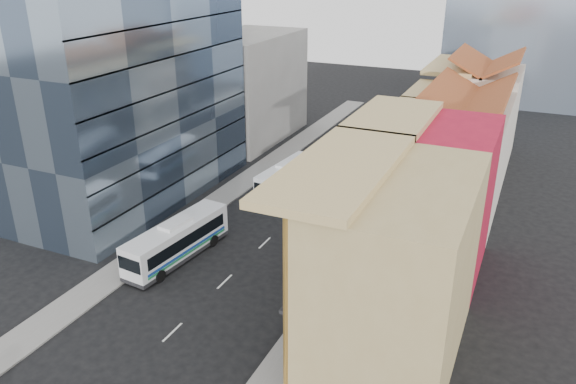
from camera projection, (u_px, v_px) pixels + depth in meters
The scene contains 13 objects.
ground at pixel (164, 341), 37.28m from camera, with size 200.00×200.00×0.00m, color black.
sidewalk_right at pixel (379, 228), 52.44m from camera, with size 3.00×90.00×0.15m, color slate.
sidewalk_left at pixel (222, 197), 58.90m from camera, with size 3.00×90.00×0.15m, color slate.
shophouse_tan at pixel (396, 273), 33.79m from camera, with size 8.00×14.00×12.00m, color tan.
shophouse_red at pixel (435, 199), 43.83m from camera, with size 8.00×10.00×12.00m, color #AD132B.
shophouse_cream_near at pixel (453, 171), 52.18m from camera, with size 8.00×9.00×10.00m, color beige.
shophouse_cream_mid at pixel (467, 144), 59.72m from camera, with size 8.00×9.00×10.00m, color beige.
shophouse_cream_far at pixel (480, 115), 68.31m from camera, with size 8.00×12.00×11.00m, color beige.
office_tower at pixel (122, 52), 53.75m from camera, with size 12.00×26.00×30.00m, color #3F4E63.
office_block_far at pixel (247, 87), 75.77m from camera, with size 10.00×18.00×14.00m, color gray.
bus_left_near at pixel (177, 240), 46.71m from camera, with size 2.55×10.90×3.50m, color silver, non-canonical shape.
bus_left_far at pixel (286, 176), 60.58m from camera, with size 2.28×9.71×3.12m, color white, non-canonical shape.
bus_right at pixel (352, 201), 53.51m from camera, with size 2.83×12.09×3.88m, color white, non-canonical shape.
Camera 1 is at (20.10, -24.24, 23.77)m, focal length 35.00 mm.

